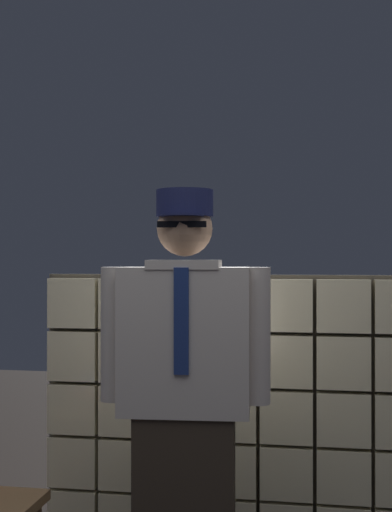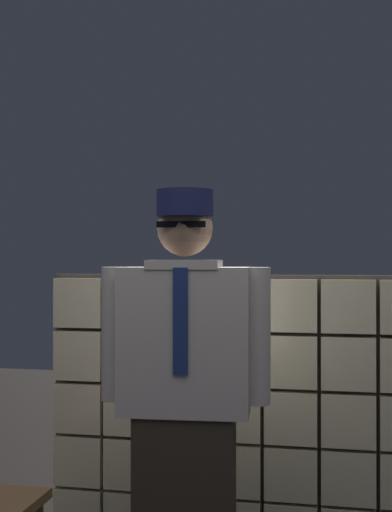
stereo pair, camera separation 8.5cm
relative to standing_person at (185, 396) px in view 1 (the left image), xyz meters
name	(u,v)px [view 1 (the left image)]	position (x,y,z in m)	size (l,w,h in m)	color
glass_block_wall	(231,414)	(0.10, 0.68, -0.22)	(1.89, 0.10, 1.36)	beige
standing_person	(185,396)	(0.00, 0.00, 0.00)	(0.67, 0.30, 1.68)	#382D23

